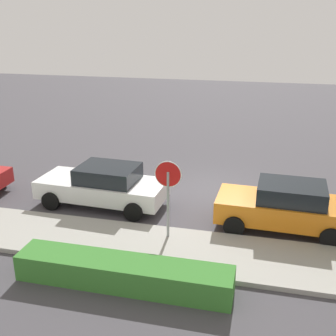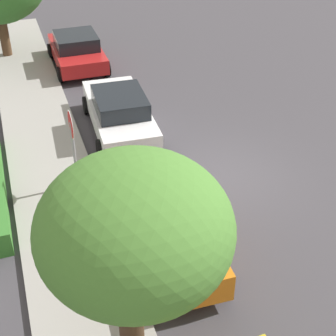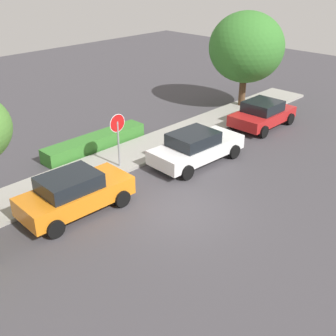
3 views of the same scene
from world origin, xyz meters
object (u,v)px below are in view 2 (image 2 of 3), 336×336
at_px(stop_sign, 72,137).
at_px(parked_car_white, 120,112).
at_px(parked_car_orange, 168,231).
at_px(parked_car_red, 77,50).
at_px(street_tree_near_corner, 135,232).

bearing_deg(stop_sign, parked_car_white, -34.70).
height_order(parked_car_white, parked_car_orange, parked_car_orange).
height_order(parked_car_orange, parked_car_red, parked_car_orange).
bearing_deg(parked_car_orange, stop_sign, 24.94).
xyz_separation_m(parked_car_white, parked_car_orange, (-6.16, 0.39, 0.04)).
xyz_separation_m(parked_car_red, street_tree_near_corner, (-14.87, 1.52, 2.79)).
height_order(stop_sign, street_tree_near_corner, street_tree_near_corner).
bearing_deg(parked_car_red, parked_car_white, -176.58).
height_order(parked_car_orange, street_tree_near_corner, street_tree_near_corner).
xyz_separation_m(parked_car_orange, street_tree_near_corner, (-2.83, 1.49, 2.74)).
relative_size(stop_sign, parked_car_red, 0.64).
bearing_deg(street_tree_near_corner, parked_car_red, -5.85).
xyz_separation_m(parked_car_white, street_tree_near_corner, (-8.99, 1.87, 2.78)).
distance_m(stop_sign, street_tree_near_corner, 6.43).
bearing_deg(parked_car_red, stop_sign, 169.61).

